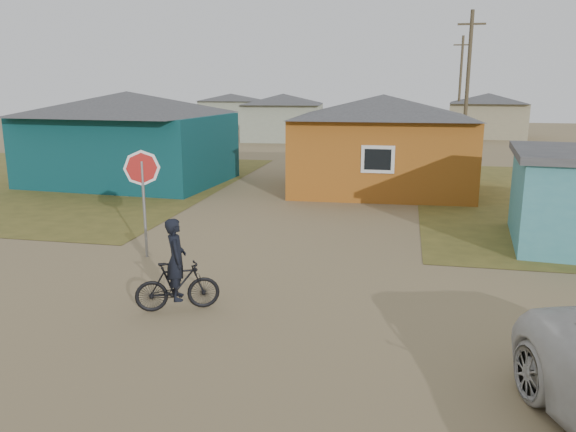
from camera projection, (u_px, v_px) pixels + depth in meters
The scene contains 11 objects.
ground at pixel (212, 316), 10.65m from camera, with size 120.00×120.00×0.00m, color #88734E.
grass_nw at pixel (17, 180), 25.82m from camera, with size 20.00×18.00×0.00m, color brown.
house_teal at pixel (129, 136), 24.74m from camera, with size 8.93×7.08×4.00m.
house_yellow at pixel (382, 141), 23.04m from camera, with size 7.72×6.76×3.90m.
house_pale_west at pixel (283, 116), 43.82m from camera, with size 7.04×6.15×3.60m.
house_beige_east at pixel (487, 115), 46.37m from camera, with size 6.95×6.05×3.60m.
house_pale_north at pixel (231, 110), 56.87m from camera, with size 6.28×5.81×3.40m.
utility_pole_near at pixel (467, 87), 29.39m from camera, with size 1.40×0.20×8.00m.
utility_pole_far at pixel (460, 86), 44.44m from camera, with size 1.40×0.20×8.00m.
stop_sign at pixel (143, 180), 13.86m from camera, with size 0.89×0.18×2.73m.
cyclist at pixel (177, 277), 10.80m from camera, with size 1.66×1.08×1.83m.
Camera 1 is at (3.43, -9.44, 4.28)m, focal length 35.00 mm.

